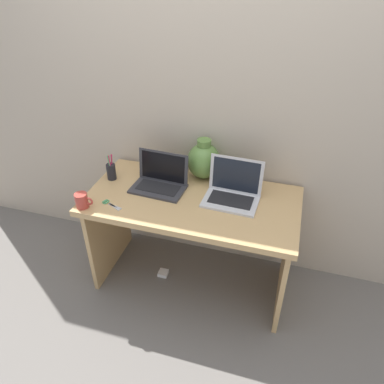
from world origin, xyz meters
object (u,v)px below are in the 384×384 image
coffee_mug (82,201)px  pen_cup (111,171)px  laptop_left (161,178)px  power_brick (163,273)px  green_vase (204,160)px  laptop_right (233,189)px  scissors (109,203)px

coffee_mug → pen_cup: (0.02, 0.35, 0.01)m
laptop_left → power_brick: laptop_left is taller
green_vase → pen_cup: size_ratio=1.50×
laptop_right → pen_cup: size_ratio=1.86×
laptop_left → pen_cup: laptop_left is taller
green_vase → scissors: green_vase is taller
power_brick → laptop_right: bearing=12.5°
scissors → laptop_right: bearing=21.7°
laptop_left → green_vase: size_ratio=1.27×
laptop_left → laptop_right: 0.48m
coffee_mug → scissors: bearing=28.2°
laptop_left → green_vase: 0.32m
laptop_left → laptop_right: bearing=0.7°
coffee_mug → scissors: 0.16m
green_vase → pen_cup: green_vase is taller
coffee_mug → power_brick: size_ratio=1.66×
power_brick → pen_cup: bearing=166.5°
power_brick → scissors: bearing=-144.4°
laptop_right → scissors: (-0.72, -0.29, -0.06)m
green_vase → power_brick: (-0.22, -0.30, -0.85)m
laptop_right → scissors: 0.78m
laptop_left → power_brick: size_ratio=5.09×
laptop_left → power_brick: bearing=-79.5°
green_vase → pen_cup: 0.63m
laptop_right → pen_cup: (-0.84, -0.01, -0.01)m
green_vase → scissors: bearing=-134.8°
laptop_right → coffee_mug: bearing=-157.2°
green_vase → coffee_mug: (-0.61, -0.55, -0.08)m
laptop_left → scissors: (-0.24, -0.28, -0.06)m
coffee_mug → scissors: size_ratio=0.80×
coffee_mug → laptop_left: bearing=43.3°
laptop_left → scissors: size_ratio=2.46×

